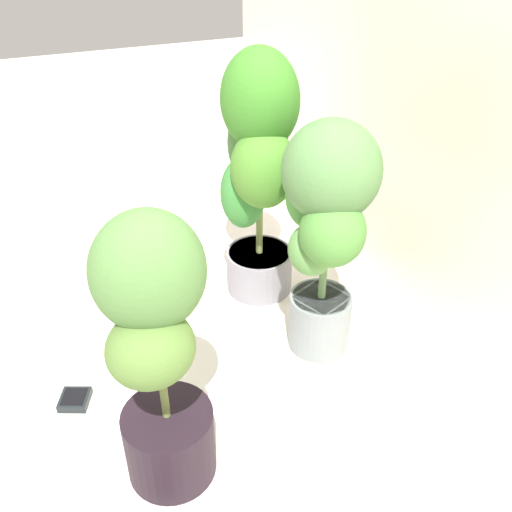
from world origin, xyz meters
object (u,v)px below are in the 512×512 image
object	(u,v)px
potted_plant_front_right	(157,343)
hygrometer_box	(75,399)
potted_plant_back_center	(326,217)
potted_plant_back_left	(258,160)

from	to	relation	value
potted_plant_front_right	hygrometer_box	size ratio (longest dim) A/B	7.05
potted_plant_back_center	potted_plant_front_right	bearing A→B (deg)	-63.18
potted_plant_back_center	potted_plant_back_left	xyz separation A→B (m)	(-0.34, -0.06, 0.04)
potted_plant_back_left	hygrometer_box	bearing A→B (deg)	-65.69
potted_plant_back_center	potted_plant_back_left	size ratio (longest dim) A/B	0.87
potted_plant_back_center	potted_plant_front_right	world-z (taller)	potted_plant_back_center
potted_plant_back_center	potted_plant_front_right	xyz separation A→B (m)	(0.28, -0.55, -0.05)
potted_plant_back_center	hygrometer_box	size ratio (longest dim) A/B	7.11
potted_plant_front_right	hygrometer_box	bearing A→B (deg)	-146.67
potted_plant_back_left	potted_plant_front_right	bearing A→B (deg)	-38.10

